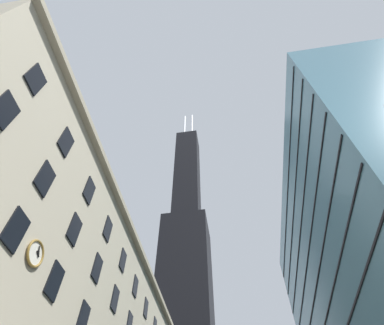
# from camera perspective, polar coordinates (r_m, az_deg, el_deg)

# --- Properties ---
(dark_skyscraper) EXTENTS (26.25, 26.25, 185.40)m
(dark_skyscraper) POSITION_cam_1_polar(r_m,az_deg,el_deg) (114.82, -1.34, -25.89)
(dark_skyscraper) COLOR black
(dark_skyscraper) RESTS_ON ground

